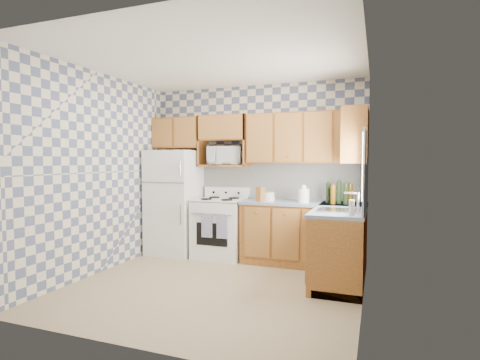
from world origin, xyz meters
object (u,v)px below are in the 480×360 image
(stove_body, at_px, (220,229))
(microwave, at_px, (224,156))
(electric_kettle, at_px, (304,196))
(refrigerator, at_px, (174,202))

(stove_body, distance_m, microwave, 1.16)
(microwave, height_order, electric_kettle, microwave)
(refrigerator, bearing_deg, microwave, 13.77)
(refrigerator, distance_m, microwave, 1.12)
(stove_body, bearing_deg, microwave, 91.12)
(refrigerator, xyz_separation_m, microwave, (0.80, 0.20, 0.76))
(microwave, bearing_deg, electric_kettle, -28.11)
(refrigerator, bearing_deg, stove_body, 1.78)
(electric_kettle, bearing_deg, stove_body, 177.57)
(stove_body, xyz_separation_m, microwave, (-0.00, 0.17, 1.15))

